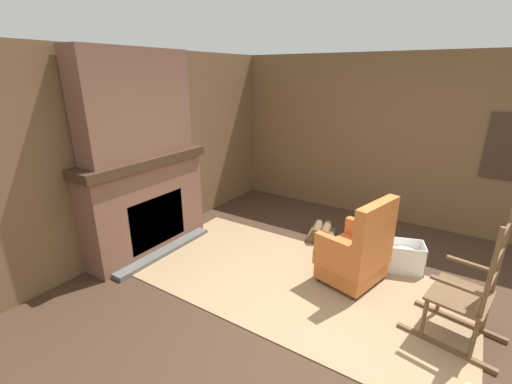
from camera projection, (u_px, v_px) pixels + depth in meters
ground_plane at (333, 318)px, 3.34m from camera, size 14.00×14.00×0.00m
wood_panel_wall_left at (130, 154)px, 4.36m from camera, size 0.06×6.17×2.55m
wood_panel_wall_back at (410, 142)px, 5.13m from camera, size 6.17×0.09×2.55m
fireplace_hearth at (147, 205)px, 4.45m from camera, size 0.60×1.78×1.28m
chimney_breast at (135, 104)px, 4.04m from camera, size 0.34×1.48×1.26m
area_rug at (292, 280)px, 3.93m from camera, size 3.73×1.87×0.01m
armchair at (357, 253)px, 3.78m from camera, size 0.74×0.81×1.03m
rocking_chair at (465, 298)px, 2.95m from camera, size 0.88×0.63×1.22m
firewood_stack at (322, 233)px, 4.88m from camera, size 0.45×0.47×0.23m
laundry_basket at (402, 256)px, 4.10m from camera, size 0.56×0.44×0.35m
oil_lamp_vase at (96, 157)px, 3.78m from camera, size 0.12×0.12×0.29m
storage_case at (144, 150)px, 4.31m from camera, size 0.14×0.22×0.13m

